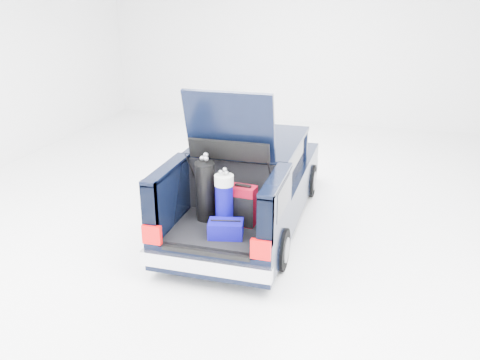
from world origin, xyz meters
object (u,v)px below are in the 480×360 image
(black_golf_bag, at_px, (206,191))
(blue_golf_bag, at_px, (224,201))
(blue_duffel, at_px, (226,229))
(car, at_px, (250,183))
(red_suitcase, at_px, (243,206))

(black_golf_bag, distance_m, blue_golf_bag, 0.36)
(blue_golf_bag, bearing_deg, blue_duffel, -58.03)
(car, distance_m, black_golf_bag, 1.49)
(blue_golf_bag, bearing_deg, red_suitcase, 47.60)
(car, height_order, black_golf_bag, car)
(red_suitcase, bearing_deg, blue_duffel, -101.02)
(red_suitcase, bearing_deg, car, 105.58)
(red_suitcase, height_order, black_golf_bag, black_golf_bag)
(car, xyz_separation_m, blue_duffel, (0.14, -1.82, 0.04))
(blue_duffel, bearing_deg, car, 82.71)
(black_golf_bag, height_order, blue_golf_bag, black_golf_bag)
(red_suitcase, distance_m, blue_golf_bag, 0.30)
(red_suitcase, height_order, blue_golf_bag, blue_golf_bag)
(car, relative_size, black_golf_bag, 4.62)
(black_golf_bag, bearing_deg, blue_duffel, -59.95)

